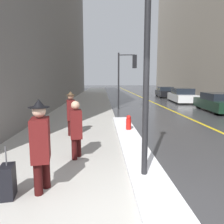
{
  "coord_description": "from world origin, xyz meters",
  "views": [
    {
      "loc": [
        -0.71,
        -2.87,
        2.07
      ],
      "look_at": [
        -0.4,
        4.0,
        1.05
      ],
      "focal_mm": 35.0,
      "sensor_mm": 36.0,
      "label": 1
    }
  ],
  "objects_px": {
    "pedestrian_trailing": "(41,142)",
    "rolling_suitcase": "(8,182)",
    "pedestrian_in_glasses": "(76,127)",
    "parked_car_black": "(165,92)",
    "fire_hydrant": "(129,124)",
    "parked_car_white": "(182,96)",
    "traffic_light_near": "(128,69)",
    "parked_car_dark_green": "(218,102)",
    "pedestrian_in_fedora": "(71,111)",
    "lamp_post": "(147,53)"
  },
  "relations": [
    {
      "from": "pedestrian_in_glasses",
      "to": "rolling_suitcase",
      "type": "xyz_separation_m",
      "value": [
        -0.97,
        -1.92,
        -0.55
      ]
    },
    {
      "from": "pedestrian_in_fedora",
      "to": "parked_car_white",
      "type": "bearing_deg",
      "value": 133.97
    },
    {
      "from": "parked_car_white",
      "to": "fire_hydrant",
      "type": "distance_m",
      "value": 13.12
    },
    {
      "from": "traffic_light_near",
      "to": "parked_car_dark_green",
      "type": "bearing_deg",
      "value": -4.35
    },
    {
      "from": "lamp_post",
      "to": "traffic_light_near",
      "type": "relative_size",
      "value": 1.08
    },
    {
      "from": "traffic_light_near",
      "to": "parked_car_dark_green",
      "type": "height_order",
      "value": "traffic_light_near"
    },
    {
      "from": "pedestrian_trailing",
      "to": "fire_hydrant",
      "type": "height_order",
      "value": "pedestrian_trailing"
    },
    {
      "from": "pedestrian_in_fedora",
      "to": "traffic_light_near",
      "type": "bearing_deg",
      "value": 147.49
    },
    {
      "from": "pedestrian_trailing",
      "to": "fire_hydrant",
      "type": "xyz_separation_m",
      "value": [
        2.15,
        4.51,
        -0.6
      ]
    },
    {
      "from": "pedestrian_in_glasses",
      "to": "rolling_suitcase",
      "type": "distance_m",
      "value": 2.22
    },
    {
      "from": "parked_car_white",
      "to": "pedestrian_in_glasses",
      "type": "bearing_deg",
      "value": 155.76
    },
    {
      "from": "lamp_post",
      "to": "rolling_suitcase",
      "type": "bearing_deg",
      "value": -166.45
    },
    {
      "from": "lamp_post",
      "to": "pedestrian_in_fedora",
      "type": "xyz_separation_m",
      "value": [
        -2.03,
        3.8,
        -1.67
      ]
    },
    {
      "from": "pedestrian_in_glasses",
      "to": "pedestrian_trailing",
      "type": "bearing_deg",
      "value": -24.16
    },
    {
      "from": "rolling_suitcase",
      "to": "pedestrian_trailing",
      "type": "bearing_deg",
      "value": 100.18
    },
    {
      "from": "traffic_light_near",
      "to": "pedestrian_in_glasses",
      "type": "relative_size",
      "value": 2.55
    },
    {
      "from": "pedestrian_in_fedora",
      "to": "lamp_post",
      "type": "bearing_deg",
      "value": 18.01
    },
    {
      "from": "pedestrian_in_glasses",
      "to": "parked_car_black",
      "type": "bearing_deg",
      "value": 147.92
    },
    {
      "from": "rolling_suitcase",
      "to": "parked_car_black",
      "type": "bearing_deg",
      "value": 147.48
    },
    {
      "from": "fire_hydrant",
      "to": "parked_car_black",
      "type": "bearing_deg",
      "value": 69.66
    },
    {
      "from": "rolling_suitcase",
      "to": "lamp_post",
      "type": "bearing_deg",
      "value": 93.49
    },
    {
      "from": "traffic_light_near",
      "to": "lamp_post",
      "type": "bearing_deg",
      "value": -86.85
    },
    {
      "from": "pedestrian_in_glasses",
      "to": "rolling_suitcase",
      "type": "height_order",
      "value": "pedestrian_in_glasses"
    },
    {
      "from": "parked_car_dark_green",
      "to": "lamp_post",
      "type": "bearing_deg",
      "value": 150.35
    },
    {
      "from": "lamp_post",
      "to": "parked_car_white",
      "type": "xyz_separation_m",
      "value": [
        6.52,
        15.58,
        -1.97
      ]
    },
    {
      "from": "pedestrian_in_glasses",
      "to": "parked_car_dark_green",
      "type": "relative_size",
      "value": 0.33
    },
    {
      "from": "parked_car_white",
      "to": "lamp_post",
      "type": "bearing_deg",
      "value": 162.55
    },
    {
      "from": "pedestrian_trailing",
      "to": "pedestrian_in_glasses",
      "type": "relative_size",
      "value": 1.13
    },
    {
      "from": "pedestrian_trailing",
      "to": "rolling_suitcase",
      "type": "xyz_separation_m",
      "value": [
        -0.54,
        -0.2,
        -0.64
      ]
    },
    {
      "from": "pedestrian_trailing",
      "to": "parked_car_dark_green",
      "type": "distance_m",
      "value": 13.42
    },
    {
      "from": "pedestrian_trailing",
      "to": "pedestrian_in_glasses",
      "type": "height_order",
      "value": "pedestrian_trailing"
    },
    {
      "from": "pedestrian_in_glasses",
      "to": "fire_hydrant",
      "type": "xyz_separation_m",
      "value": [
        1.72,
        2.79,
        -0.51
      ]
    },
    {
      "from": "pedestrian_trailing",
      "to": "rolling_suitcase",
      "type": "height_order",
      "value": "pedestrian_trailing"
    },
    {
      "from": "parked_car_white",
      "to": "rolling_suitcase",
      "type": "xyz_separation_m",
      "value": [
        -9.05,
        -16.19,
        -0.31
      ]
    },
    {
      "from": "parked_car_black",
      "to": "fire_hydrant",
      "type": "relative_size",
      "value": 6.18
    },
    {
      "from": "traffic_light_near",
      "to": "rolling_suitcase",
      "type": "xyz_separation_m",
      "value": [
        -3.49,
        -11.64,
        -2.53
      ]
    },
    {
      "from": "lamp_post",
      "to": "fire_hydrant",
      "type": "distance_m",
      "value": 4.67
    },
    {
      "from": "pedestrian_in_glasses",
      "to": "rolling_suitcase",
      "type": "relative_size",
      "value": 1.61
    },
    {
      "from": "pedestrian_in_glasses",
      "to": "fire_hydrant",
      "type": "distance_m",
      "value": 3.32
    },
    {
      "from": "pedestrian_trailing",
      "to": "parked_car_white",
      "type": "xyz_separation_m",
      "value": [
        8.51,
        15.99,
        -0.34
      ]
    },
    {
      "from": "parked_car_white",
      "to": "rolling_suitcase",
      "type": "height_order",
      "value": "parked_car_white"
    },
    {
      "from": "pedestrian_in_glasses",
      "to": "parked_car_black",
      "type": "distance_m",
      "value": 22.04
    },
    {
      "from": "parked_car_white",
      "to": "rolling_suitcase",
      "type": "bearing_deg",
      "value": 156.06
    },
    {
      "from": "parked_car_white",
      "to": "fire_hydrant",
      "type": "bearing_deg",
      "value": 156.31
    },
    {
      "from": "parked_car_dark_green",
      "to": "parked_car_black",
      "type": "height_order",
      "value": "parked_car_black"
    },
    {
      "from": "lamp_post",
      "to": "parked_car_dark_green",
      "type": "distance_m",
      "value": 12.04
    },
    {
      "from": "lamp_post",
      "to": "parked_car_white",
      "type": "relative_size",
      "value": 0.93
    },
    {
      "from": "pedestrian_trailing",
      "to": "pedestrian_in_fedora",
      "type": "bearing_deg",
      "value": 170.49
    },
    {
      "from": "pedestrian_in_glasses",
      "to": "fire_hydrant",
      "type": "height_order",
      "value": "pedestrian_in_glasses"
    },
    {
      "from": "traffic_light_near",
      "to": "parked_car_white",
      "type": "distance_m",
      "value": 7.52
    }
  ]
}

